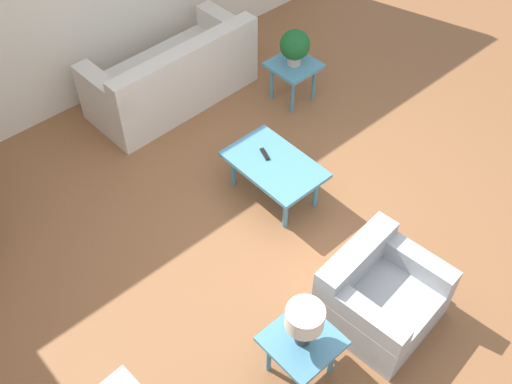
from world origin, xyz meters
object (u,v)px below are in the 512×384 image
sofa (174,77)px  potted_plant (295,46)px  armchair (378,295)px  side_table_lamp (302,345)px  side_table_plant (294,70)px  coffee_table (274,167)px  table_lamp (305,320)px

sofa → potted_plant: potted_plant is taller
armchair → side_table_lamp: bearing=170.8°
sofa → potted_plant: (-0.88, -1.01, 0.40)m
sofa → side_table_plant: sofa is taller
coffee_table → table_lamp: size_ratio=2.39×
armchair → coffee_table: 1.58m
table_lamp → side_table_plant: bearing=-43.5°
sofa → armchair: (-3.38, 0.48, -0.05)m
armchair → potted_plant: size_ratio=2.23×
armchair → potted_plant: bearing=54.0°
side_table_plant → side_table_lamp: (-2.44, 2.31, 0.00)m
coffee_table → side_table_lamp: 1.87m
sofa → table_lamp: table_lamp is taller
side_table_plant → table_lamp: (-2.44, 2.31, 0.35)m
side_table_plant → potted_plant: potted_plant is taller
coffee_table → table_lamp: 1.91m
table_lamp → coffee_table: bearing=-37.1°
coffee_table → side_table_plant: side_table_plant is taller
side_table_lamp → table_lamp: (0.00, -0.00, 0.35)m
potted_plant → table_lamp: size_ratio=1.05×
coffee_table → armchair: bearing=169.1°
table_lamp → side_table_lamp: bearing=90.0°
armchair → side_table_lamp: size_ratio=1.83×
coffee_table → side_table_lamp: size_ratio=1.87×
table_lamp → sofa: bearing=-21.4°
potted_plant → side_table_plant: bearing=-90.0°
armchair → potted_plant: potted_plant is taller
side_table_plant → side_table_lamp: bearing=136.5°
side_table_lamp → side_table_plant: bearing=-43.5°
side_table_lamp → armchair: bearing=-93.9°
side_table_plant → table_lamp: bearing=136.5°
coffee_table → side_table_lamp: bearing=142.9°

